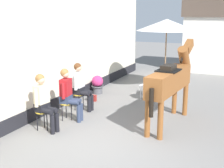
# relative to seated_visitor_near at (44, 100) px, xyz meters

# --- Properties ---
(ground_plane) EXTENTS (40.00, 40.00, 0.00)m
(ground_plane) POSITION_rel_seated_visitor_near_xyz_m (1.70, 2.88, -0.78)
(ground_plane) COLOR slate
(pub_facade_wall) EXTENTS (0.34, 14.00, 3.40)m
(pub_facade_wall) POSITION_rel_seated_visitor_near_xyz_m (-0.84, 1.38, 0.76)
(pub_facade_wall) COLOR beige
(pub_facade_wall) RESTS_ON ground_plane
(distant_cottage) EXTENTS (3.40, 2.60, 3.50)m
(distant_cottage) POSITION_rel_seated_visitor_near_xyz_m (3.10, 9.97, 1.02)
(distant_cottage) COLOR silver
(distant_cottage) RESTS_ON ground_plane
(seated_visitor_near) EXTENTS (0.61, 0.49, 1.39)m
(seated_visitor_near) POSITION_rel_seated_visitor_near_xyz_m (0.00, 0.00, 0.00)
(seated_visitor_near) COLOR gold
(seated_visitor_near) RESTS_ON ground_plane
(seated_visitor_middle) EXTENTS (0.61, 0.49, 1.39)m
(seated_visitor_middle) POSITION_rel_seated_visitor_near_xyz_m (0.15, 0.85, 0.00)
(seated_visitor_middle) COLOR gold
(seated_visitor_middle) RESTS_ON ground_plane
(seated_visitor_far) EXTENTS (0.61, 0.49, 1.39)m
(seated_visitor_far) POSITION_rel_seated_visitor_near_xyz_m (0.00, 1.77, 0.00)
(seated_visitor_far) COLOR gold
(seated_visitor_far) RESTS_ON ground_plane
(saddled_horse_center) EXTENTS (0.65, 3.00, 2.06)m
(saddled_horse_center) POSITION_rel_seated_visitor_near_xyz_m (2.65, 1.71, 0.38)
(saddled_horse_center) COLOR brown
(saddled_horse_center) RESTS_ON ground_plane
(flower_planter_farthest) EXTENTS (0.43, 0.43, 0.64)m
(flower_planter_farthest) POSITION_rel_seated_visitor_near_xyz_m (-0.39, 3.63, -0.44)
(flower_planter_farthest) COLOR #4C4C51
(flower_planter_farthest) RESTS_ON ground_plane
(cafe_parasol) EXTENTS (2.10, 2.10, 2.58)m
(cafe_parasol) POSITION_rel_seated_visitor_near_xyz_m (1.69, 4.89, 1.59)
(cafe_parasol) COLOR black
(cafe_parasol) RESTS_ON ground_plane
(spare_stool_white) EXTENTS (0.32, 0.32, 0.46)m
(spare_stool_white) POSITION_rel_seated_visitor_near_xyz_m (1.32, 3.62, -0.38)
(spare_stool_white) COLOR white
(spare_stool_white) RESTS_ON ground_plane
(satchel_bag) EXTENTS (0.28, 0.13, 0.20)m
(satchel_bag) POSITION_rel_seated_visitor_near_xyz_m (-0.13, 2.71, -0.68)
(satchel_bag) COLOR maroon
(satchel_bag) RESTS_ON ground_plane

